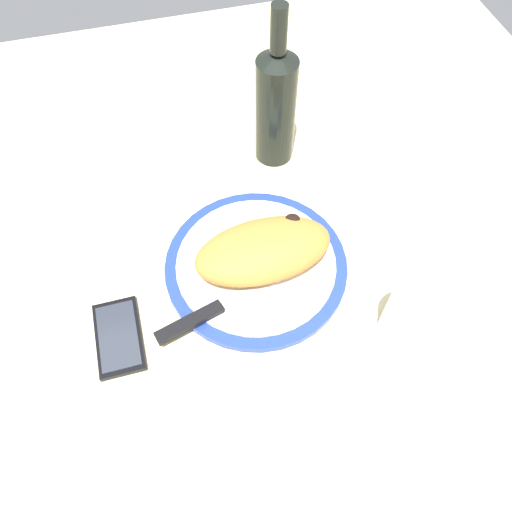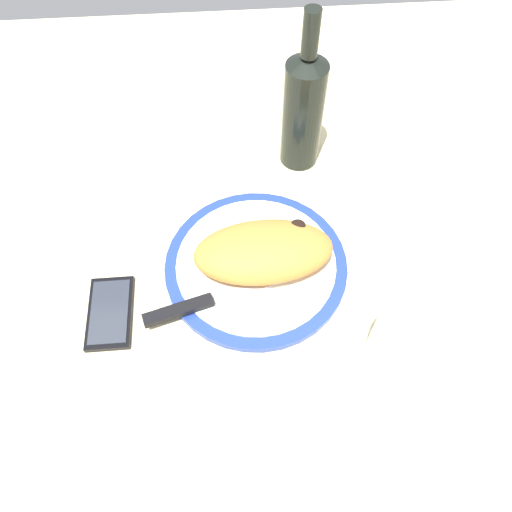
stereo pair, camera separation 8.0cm
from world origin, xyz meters
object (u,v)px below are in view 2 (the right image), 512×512
fork (242,230)px  knife (199,304)px  smartphone (110,313)px  plate (256,265)px  wine_bottle (303,109)px  water_glass (396,345)px  calzone (263,249)px

fork → knife: size_ratio=0.63×
smartphone → plate: bearing=-163.9°
smartphone → wine_bottle: size_ratio=0.41×
fork → water_glass: bearing=131.3°
water_glass → smartphone: bearing=-13.6°
plate → calzone: calzone is taller
water_glass → wine_bottle: (8.66, -41.39, 7.68)cm
plate → knife: (9.33, 7.12, 1.37)cm
smartphone → calzone: bearing=-163.6°
knife → water_glass: bearing=160.7°
plate → calzone: 4.24cm
calzone → knife: 13.28cm
wine_bottle → fork: bearing=56.4°
fork → wine_bottle: 23.77cm
smartphone → wine_bottle: wine_bottle is taller
calzone → water_glass: (-17.56, 17.47, -0.60)cm
calzone → wine_bottle: wine_bottle is taller
knife → smartphone: bearing=-1.4°
knife → wine_bottle: size_ratio=0.83×
wine_bottle → smartphone: bearing=42.9°
wine_bottle → plate: bearing=67.5°
fork → smartphone: 25.39cm
plate → wine_bottle: wine_bottle is taller
knife → wine_bottle: (-19.45, -31.54, 9.75)cm
plate → calzone: bearing=-157.8°
plate → fork: size_ratio=1.91×
calzone → knife: bearing=35.8°
fork → wine_bottle: bearing=-123.6°
plate → water_glass: bearing=137.9°
water_glass → wine_bottle: size_ratio=0.33×
plate → fork: (1.83, -6.48, 1.08)cm
calzone → water_glass: water_glass is taller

